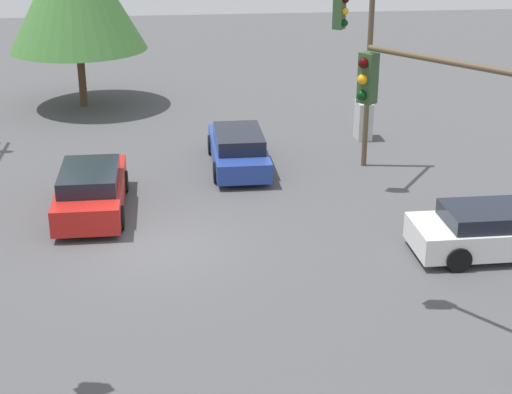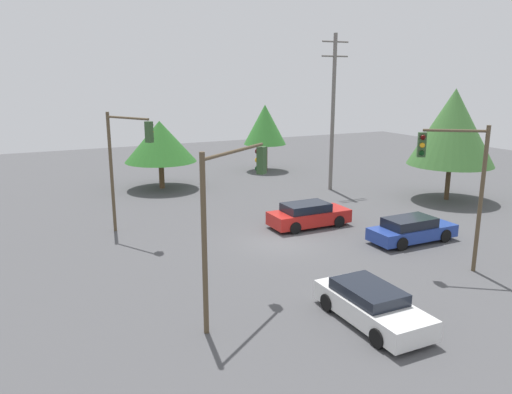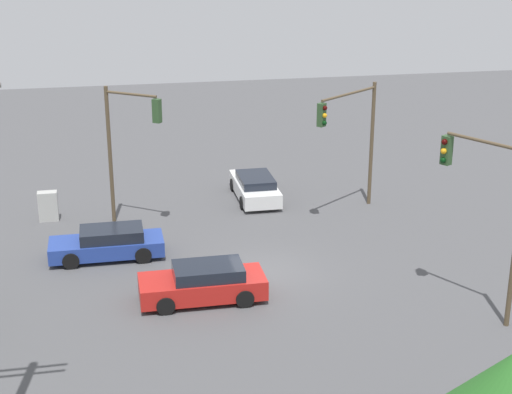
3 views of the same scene
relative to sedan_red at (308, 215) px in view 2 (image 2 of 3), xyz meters
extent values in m
plane|color=#4C4C4F|center=(-2.71, -1.91, -0.68)|extent=(80.00, 80.00, 0.00)
cube|color=red|center=(0.05, 0.00, -0.12)|extent=(4.66, 1.85, 0.74)
cube|color=black|center=(-0.18, 0.00, 0.48)|extent=(2.57, 1.63, 0.47)
cylinder|color=black|center=(1.50, 0.88, -0.34)|extent=(0.68, 0.22, 0.68)
cylinder|color=black|center=(1.50, -0.88, -0.34)|extent=(0.68, 0.22, 0.68)
cylinder|color=black|center=(-1.39, 0.88, -0.34)|extent=(0.68, 0.22, 0.68)
cylinder|color=black|center=(-1.39, -0.88, -0.34)|extent=(0.68, 0.22, 0.68)
cube|color=silver|center=(-4.08, -10.78, -0.15)|extent=(1.87, 4.59, 0.70)
cube|color=black|center=(-4.08, -10.55, 0.40)|extent=(1.64, 2.53, 0.40)
cylinder|color=black|center=(-3.19, -12.20, -0.36)|extent=(0.22, 0.65, 0.65)
cylinder|color=black|center=(-4.97, -12.20, -0.36)|extent=(0.22, 0.65, 0.65)
cylinder|color=black|center=(-3.19, -9.36, -0.36)|extent=(0.22, 0.65, 0.65)
cylinder|color=black|center=(-4.97, -9.36, -0.36)|extent=(0.22, 0.65, 0.65)
cube|color=#233D93|center=(3.47, -4.66, -0.18)|extent=(4.72, 1.76, 0.64)
cube|color=black|center=(3.23, -4.66, 0.39)|extent=(2.59, 1.54, 0.49)
cylinder|color=black|center=(4.93, -3.82, -0.34)|extent=(0.69, 0.22, 0.69)
cylinder|color=black|center=(4.93, -5.49, -0.34)|extent=(0.69, 0.22, 0.69)
cylinder|color=black|center=(2.01, -3.82, -0.34)|extent=(0.69, 0.22, 0.69)
cylinder|color=black|center=(2.01, -5.49, -0.34)|extent=(0.69, 0.22, 0.69)
cylinder|color=brown|center=(-9.54, -8.92, 2.39)|extent=(0.18, 0.18, 6.15)
cylinder|color=brown|center=(-7.90, -7.69, 5.22)|extent=(3.37, 2.55, 0.12)
cube|color=#2D4C28|center=(-6.25, -6.46, 4.59)|extent=(0.44, 0.43, 1.05)
sphere|color=#360503|center=(-6.35, -6.32, 4.93)|extent=(0.22, 0.22, 0.22)
sphere|color=orange|center=(-6.35, -6.32, 4.59)|extent=(0.22, 0.22, 0.22)
sphere|color=black|center=(-6.35, -6.32, 4.26)|extent=(0.22, 0.22, 0.22)
cylinder|color=brown|center=(-10.14, 4.03, 2.61)|extent=(0.18, 0.18, 6.58)
cylinder|color=brown|center=(-9.38, 2.69, 5.65)|extent=(1.62, 2.74, 0.12)
cube|color=#2D4C28|center=(-8.62, 1.35, 5.03)|extent=(0.41, 0.43, 1.05)
sphere|color=#360503|center=(-8.47, 1.43, 5.36)|extent=(0.22, 0.22, 0.22)
sphere|color=orange|center=(-8.47, 1.43, 5.03)|extent=(0.22, 0.22, 0.22)
sphere|color=black|center=(-8.47, 1.43, 4.69)|extent=(0.22, 0.22, 0.22)
cylinder|color=brown|center=(3.06, -8.94, 2.54)|extent=(0.18, 0.18, 6.45)
cylinder|color=brown|center=(2.00, -8.18, 5.51)|extent=(2.19, 1.63, 0.12)
cube|color=#2D4C28|center=(0.94, -7.41, 4.89)|extent=(0.44, 0.43, 1.05)
sphere|color=#360503|center=(0.84, -7.55, 5.22)|extent=(0.22, 0.22, 0.22)
sphere|color=orange|center=(0.84, -7.55, 4.89)|extent=(0.22, 0.22, 0.22)
sphere|color=black|center=(0.84, -7.55, 4.55)|extent=(0.22, 0.22, 0.22)
cylinder|color=slate|center=(6.63, 7.52, 5.02)|extent=(0.28, 0.28, 11.40)
cylinder|color=slate|center=(6.63, 7.52, 10.12)|extent=(2.20, 0.12, 0.12)
cylinder|color=slate|center=(6.63, 7.52, 9.12)|extent=(2.20, 0.12, 0.12)
cylinder|color=brown|center=(-4.80, 13.56, 0.36)|extent=(0.40, 0.40, 2.08)
cone|color=#286623|center=(-4.80, 13.56, 2.94)|extent=(5.41, 5.41, 3.08)
cylinder|color=brown|center=(5.69, 16.70, 0.52)|extent=(0.49, 0.49, 2.41)
cone|color=#337A2D|center=(5.69, 16.70, 3.50)|extent=(3.82, 3.82, 3.54)
cylinder|color=#4C3823|center=(12.16, 1.29, 0.55)|extent=(0.33, 0.33, 2.46)
cone|color=#3D7033|center=(12.16, 1.29, 4.36)|extent=(5.78, 5.78, 5.17)
camera|label=1|loc=(-21.77, -2.34, 8.30)|focal=55.00mm
camera|label=2|loc=(-14.74, -23.39, 7.75)|focal=35.00mm
camera|label=3|loc=(3.26, 26.24, 12.68)|focal=55.00mm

